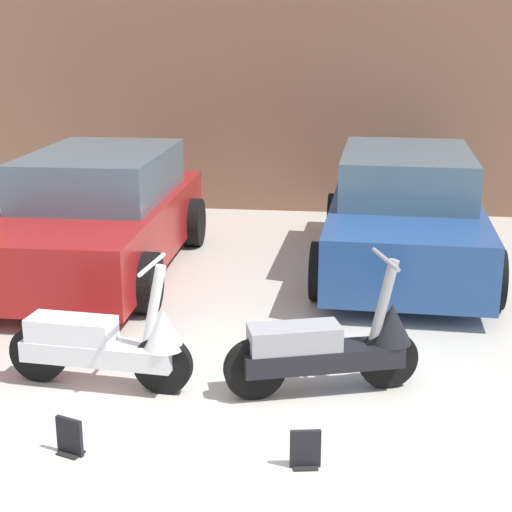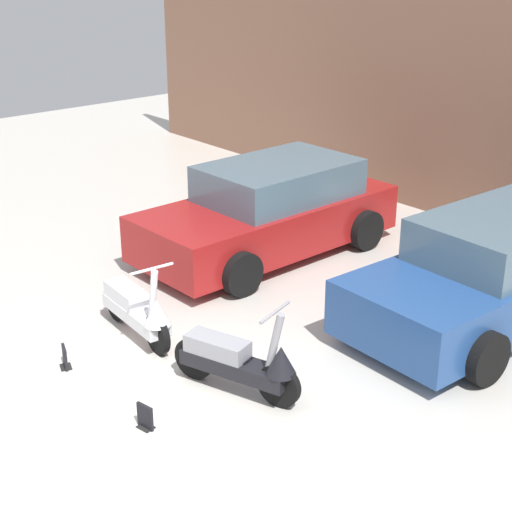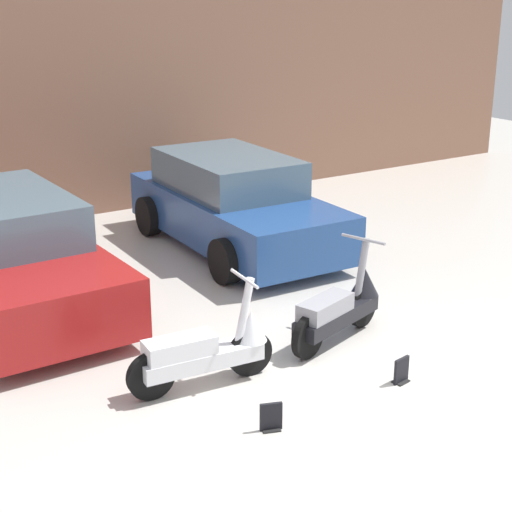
# 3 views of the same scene
# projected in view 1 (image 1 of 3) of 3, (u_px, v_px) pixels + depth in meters

# --- Properties ---
(ground_plane) EXTENTS (28.00, 28.00, 0.00)m
(ground_plane) POSITION_uv_depth(u_px,v_px,m) (262.00, 470.00, 5.03)
(ground_plane) COLOR beige
(wall_back) EXTENTS (19.60, 0.12, 3.78)m
(wall_back) POSITION_uv_depth(u_px,v_px,m) (321.00, 86.00, 11.60)
(wall_back) COLOR #845B47
(wall_back) RESTS_ON ground_plane
(scooter_front_left) EXTENTS (1.51, 0.54, 1.05)m
(scooter_front_left) POSITION_uv_depth(u_px,v_px,m) (107.00, 343.00, 6.09)
(scooter_front_left) COLOR black
(scooter_front_left) RESTS_ON ground_plane
(scooter_front_right) EXTENTS (1.49, 0.74, 1.07)m
(scooter_front_right) POSITION_uv_depth(u_px,v_px,m) (331.00, 346.00, 6.01)
(scooter_front_right) COLOR black
(scooter_front_right) RESTS_ON ground_plane
(car_rear_left) EXTENTS (2.01, 4.07, 1.37)m
(car_rear_left) POSITION_uv_depth(u_px,v_px,m) (99.00, 215.00, 8.99)
(car_rear_left) COLOR maroon
(car_rear_left) RESTS_ON ground_plane
(car_rear_center) EXTENTS (2.04, 4.05, 1.36)m
(car_rear_center) POSITION_uv_depth(u_px,v_px,m) (405.00, 213.00, 9.12)
(car_rear_center) COLOR navy
(car_rear_center) RESTS_ON ground_plane
(placard_near_left_scooter) EXTENTS (0.20, 0.17, 0.26)m
(placard_near_left_scooter) POSITION_uv_depth(u_px,v_px,m) (70.00, 438.00, 5.19)
(placard_near_left_scooter) COLOR black
(placard_near_left_scooter) RESTS_ON ground_plane
(placard_near_right_scooter) EXTENTS (0.20, 0.15, 0.26)m
(placard_near_right_scooter) POSITION_uv_depth(u_px,v_px,m) (305.00, 451.00, 5.04)
(placard_near_right_scooter) COLOR black
(placard_near_right_scooter) RESTS_ON ground_plane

